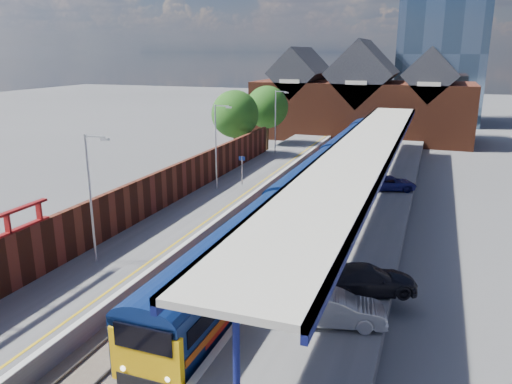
% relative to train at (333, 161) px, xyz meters
% --- Properties ---
extents(ground, '(240.00, 240.00, 0.00)m').
position_rel_train_xyz_m(ground, '(-1.49, -0.95, -2.12)').
color(ground, '#5B5B5E').
rests_on(ground, ground).
extents(ballast_bed, '(6.00, 76.00, 0.06)m').
position_rel_train_xyz_m(ballast_bed, '(-1.49, -10.95, -2.09)').
color(ballast_bed, '#473D33').
rests_on(ballast_bed, ground).
extents(rails, '(4.51, 76.00, 0.14)m').
position_rel_train_xyz_m(rails, '(-1.49, -10.95, -2.00)').
color(rails, slate).
rests_on(rails, ground).
extents(left_platform, '(5.00, 76.00, 1.00)m').
position_rel_train_xyz_m(left_platform, '(-6.99, -10.95, -1.62)').
color(left_platform, '#565659').
rests_on(left_platform, ground).
extents(right_platform, '(6.00, 76.00, 1.00)m').
position_rel_train_xyz_m(right_platform, '(4.51, -10.95, -1.62)').
color(right_platform, '#565659').
rests_on(right_platform, ground).
extents(coping_left, '(0.30, 76.00, 0.05)m').
position_rel_train_xyz_m(coping_left, '(-4.64, -10.95, -1.10)').
color(coping_left, silver).
rests_on(coping_left, left_platform).
extents(coping_right, '(0.30, 76.00, 0.05)m').
position_rel_train_xyz_m(coping_right, '(1.66, -10.95, -1.10)').
color(coping_right, silver).
rests_on(coping_right, right_platform).
extents(yellow_line, '(0.14, 76.00, 0.01)m').
position_rel_train_xyz_m(yellow_line, '(-5.24, -10.95, -1.12)').
color(yellow_line, yellow).
rests_on(yellow_line, left_platform).
extents(train, '(3.00, 65.93, 3.45)m').
position_rel_train_xyz_m(train, '(0.00, 0.00, 0.00)').
color(train, navy).
rests_on(train, ground).
extents(canopy, '(4.50, 52.00, 4.48)m').
position_rel_train_xyz_m(canopy, '(3.99, -9.00, 3.13)').
color(canopy, navy).
rests_on(canopy, right_platform).
extents(lamp_post_b, '(1.48, 0.18, 7.00)m').
position_rel_train_xyz_m(lamp_post_b, '(-7.86, -24.95, 2.87)').
color(lamp_post_b, '#A5A8AA').
rests_on(lamp_post_b, left_platform).
extents(lamp_post_c, '(1.48, 0.18, 7.00)m').
position_rel_train_xyz_m(lamp_post_c, '(-7.86, -8.95, 2.87)').
color(lamp_post_c, '#A5A8AA').
rests_on(lamp_post_c, left_platform).
extents(lamp_post_d, '(1.48, 0.18, 7.00)m').
position_rel_train_xyz_m(lamp_post_d, '(-7.86, 7.05, 2.87)').
color(lamp_post_d, '#A5A8AA').
rests_on(lamp_post_d, left_platform).
extents(platform_sign, '(0.55, 0.08, 2.50)m').
position_rel_train_xyz_m(platform_sign, '(-6.49, -6.95, 0.57)').
color(platform_sign, '#A5A8AA').
rests_on(platform_sign, left_platform).
extents(brick_wall, '(0.35, 50.00, 3.86)m').
position_rel_train_xyz_m(brick_wall, '(-9.59, -17.41, 0.33)').
color(brick_wall, '#582717').
rests_on(brick_wall, left_platform).
extents(station_building, '(30.00, 12.12, 13.78)m').
position_rel_train_xyz_m(station_building, '(-1.49, 27.05, 3.33)').
color(station_building, '#582717').
rests_on(station_building, ground).
extents(glass_tower, '(14.20, 14.20, 40.30)m').
position_rel_train_xyz_m(glass_tower, '(8.51, 49.05, 18.08)').
color(glass_tower, '#475F7A').
rests_on(glass_tower, ground).
extents(tree_near, '(5.20, 5.20, 8.10)m').
position_rel_train_xyz_m(tree_near, '(-11.84, 4.95, 3.23)').
color(tree_near, '#382314').
rests_on(tree_near, ground).
extents(tree_far, '(5.20, 5.20, 8.10)m').
position_rel_train_xyz_m(tree_far, '(-10.84, 12.95, 3.23)').
color(tree_far, '#382314').
rests_on(tree_far, ground).
extents(parked_car_silver, '(4.56, 2.46, 1.42)m').
position_rel_train_xyz_m(parked_car_silver, '(5.45, -26.99, -0.41)').
color(parked_car_silver, '#A7A7AB').
rests_on(parked_car_silver, right_platform).
extents(parked_car_dark, '(5.16, 3.74, 1.39)m').
position_rel_train_xyz_m(parked_car_dark, '(6.36, -23.68, -0.43)').
color(parked_car_dark, black).
rests_on(parked_car_dark, right_platform).
extents(parked_car_blue, '(4.56, 3.10, 1.16)m').
position_rel_train_xyz_m(parked_car_blue, '(5.69, -4.40, -0.54)').
color(parked_car_blue, navy).
rests_on(parked_car_blue, right_platform).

